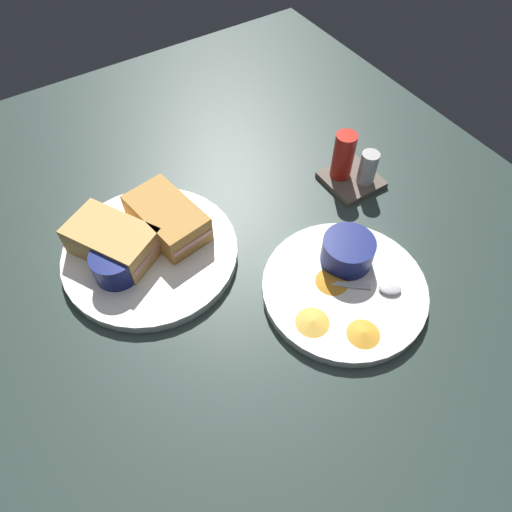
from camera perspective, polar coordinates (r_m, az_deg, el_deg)
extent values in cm
cube|color=#283833|center=(77.09, -5.74, 1.50)|extent=(110.00, 110.00, 3.00)
cylinder|color=white|center=(74.40, -12.59, 0.32)|extent=(26.73, 26.73, 1.60)
cube|color=#C68C42|center=(74.19, -10.66, 4.53)|extent=(14.07, 9.63, 4.80)
cube|color=#DB938E|center=(74.19, -10.66, 4.53)|extent=(14.23, 9.07, 0.80)
cube|color=tan|center=(73.25, -16.91, 1.83)|extent=(15.06, 13.02, 4.80)
cube|color=#DB938E|center=(73.25, -16.91, 1.83)|extent=(14.98, 12.62, 0.80)
cylinder|color=navy|center=(70.37, -16.52, -1.27)|extent=(6.61, 6.61, 4.28)
cylinder|color=black|center=(69.02, -16.85, -0.43)|extent=(5.42, 5.42, 0.60)
cube|color=silver|center=(74.18, -10.22, 2.04)|extent=(1.90, 5.55, 0.40)
ellipsoid|color=silver|center=(72.58, -13.62, -0.27)|extent=(2.80, 3.58, 0.80)
cylinder|color=white|center=(70.07, 10.59, -3.91)|extent=(23.92, 23.92, 1.60)
cylinder|color=navy|center=(70.41, 11.00, 0.57)|extent=(7.67, 7.67, 4.33)
cylinder|color=olive|center=(69.05, 11.22, 1.46)|extent=(6.29, 6.29, 0.60)
cube|color=silver|center=(69.31, 11.41, -3.50)|extent=(4.11, 4.76, 0.40)
ellipsoid|color=silver|center=(70.13, 15.88, -3.81)|extent=(3.73, 3.87, 0.80)
cone|color=orange|center=(72.17, 12.00, -0.35)|extent=(5.57, 5.57, 0.60)
cone|color=orange|center=(69.23, 9.18, -2.95)|extent=(6.28, 6.28, 0.60)
cone|color=gold|center=(65.63, 12.86, -9.06)|extent=(6.42, 6.42, 0.60)
cone|color=gold|center=(65.31, 6.85, -7.85)|extent=(4.81, 4.81, 0.60)
cube|color=brown|center=(85.41, 11.42, 9.01)|extent=(9.00, 9.00, 1.00)
cylinder|color=red|center=(82.51, 10.50, 11.83)|extent=(3.60, 3.60, 8.50)
cylinder|color=#B2B2B2|center=(82.97, 13.35, 10.32)|extent=(3.00, 3.00, 6.00)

